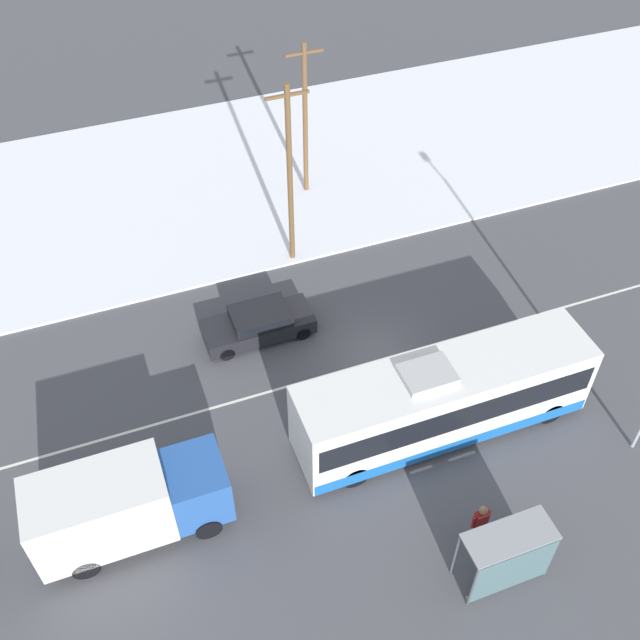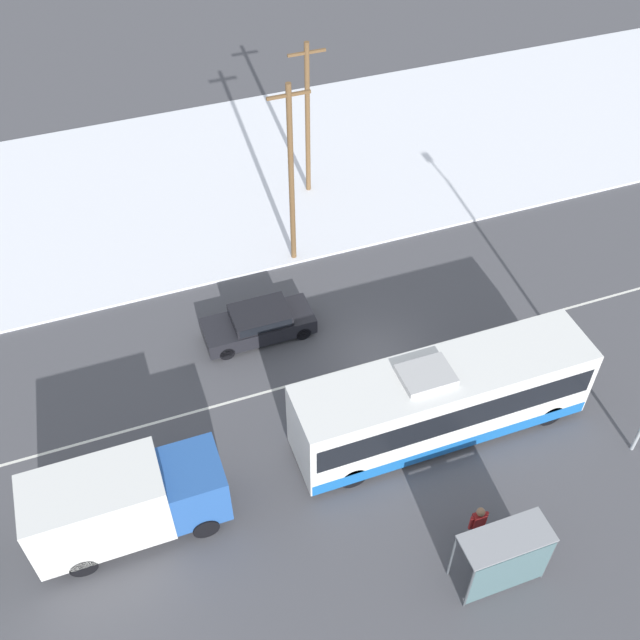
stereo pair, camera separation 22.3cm
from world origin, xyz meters
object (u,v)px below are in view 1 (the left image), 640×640
bus_shelter (511,556)px  utility_pole_snowlot (305,119)px  pedestrian_at_stop (481,519)px  city_bus (443,399)px  sedan_car (259,322)px  utility_pole_roadside (290,176)px  box_truck (125,504)px

bus_shelter → utility_pole_snowlot: (1.30, 21.96, 2.49)m
pedestrian_at_stop → bus_shelter: size_ratio=0.63×
city_bus → sedan_car: bearing=124.9°
pedestrian_at_stop → city_bus: bearing=79.4°
city_bus → sedan_car: (-4.81, 6.90, -0.96)m
pedestrian_at_stop → utility_pole_roadside: bearing=94.0°
sedan_car → bus_shelter: bearing=107.1°
pedestrian_at_stop → utility_pole_roadside: utility_pole_roadside is taller
box_truck → pedestrian_at_stop: 11.41m
city_bus → box_truck: size_ratio=1.75×
city_bus → pedestrian_at_stop: size_ratio=6.07×
utility_pole_roadside → bus_shelter: bearing=-86.3°
sedan_car → utility_pole_roadside: 6.36m
city_bus → pedestrian_at_stop: bearing=-100.6°
city_bus → utility_pole_roadside: 11.60m
utility_pole_roadside → city_bus: bearing=-80.2°
box_truck → bus_shelter: 12.11m
box_truck → bus_shelter: size_ratio=2.19×
bus_shelter → utility_pole_snowlot: bearing=86.6°
bus_shelter → utility_pole_roadside: size_ratio=0.32×
box_truck → bus_shelter: (10.61, -5.83, -0.03)m
city_bus → bus_shelter: size_ratio=3.83×
pedestrian_at_stop → utility_pole_roadside: (-1.09, 15.50, 3.49)m
utility_pole_snowlot → utility_pole_roadside: bearing=-116.6°
utility_pole_snowlot → bus_shelter: bearing=-93.4°
city_bus → box_truck: (-11.43, -0.25, -0.02)m
box_truck → sedan_car: bearing=47.2°
box_truck → utility_pole_snowlot: bearing=53.5°
sedan_car → pedestrian_at_stop: bearing=109.4°
bus_shelter → utility_pole_roadside: (-1.10, 17.16, 2.92)m
city_bus → utility_pole_roadside: utility_pole_roadside is taller
box_truck → sedan_car: box_truck is taller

